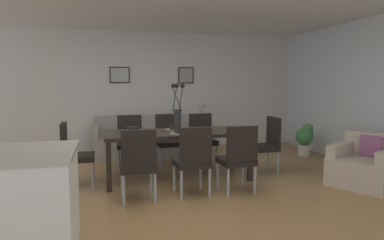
{
  "coord_description": "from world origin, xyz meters",
  "views": [
    {
      "loc": [
        -0.79,
        -4.37,
        1.47
      ],
      "look_at": [
        0.51,
        0.64,
        0.91
      ],
      "focal_mm": 31.79,
      "sensor_mm": 36.0,
      "label": 1
    }
  ],
  "objects_px": {
    "side_table": "(201,141)",
    "framed_picture_center": "(186,75)",
    "dining_chair_head_east": "(267,142)",
    "bowl_near_left": "(135,132)",
    "bowl_near_right": "(133,129)",
    "bowl_far_left": "(180,131)",
    "bowl_far_right": "(175,127)",
    "framed_picture_left": "(120,75)",
    "dining_chair_mid_left": "(238,156)",
    "armchair": "(365,166)",
    "sofa": "(145,142)",
    "dining_chair_near_right": "(130,139)",
    "dining_chair_mid_right": "(202,136)",
    "dining_chair_head_west": "(73,151)",
    "dining_table": "(178,136)",
    "potted_plant": "(305,138)",
    "centerpiece_vase": "(177,113)",
    "dining_chair_near_left": "(138,161)",
    "dining_chair_far_left": "(193,157)",
    "table_lamp": "(201,111)",
    "dining_chair_far_right": "(168,137)"
  },
  "relations": [
    {
      "from": "side_table",
      "to": "framed_picture_center",
      "type": "height_order",
      "value": "framed_picture_center"
    },
    {
      "from": "dining_chair_head_east",
      "to": "bowl_near_left",
      "type": "xyz_separation_m",
      "value": [
        -2.16,
        -0.2,
        0.27
      ]
    },
    {
      "from": "bowl_near_right",
      "to": "bowl_far_left",
      "type": "relative_size",
      "value": 1.0
    },
    {
      "from": "framed_picture_center",
      "to": "bowl_far_right",
      "type": "bearing_deg",
      "value": -107.7
    },
    {
      "from": "bowl_near_left",
      "to": "framed_picture_left",
      "type": "height_order",
      "value": "framed_picture_left"
    },
    {
      "from": "dining_chair_mid_left",
      "to": "dining_chair_head_east",
      "type": "height_order",
      "value": "same"
    },
    {
      "from": "bowl_far_left",
      "to": "armchair",
      "type": "relative_size",
      "value": 0.16
    },
    {
      "from": "bowl_near_right",
      "to": "sofa",
      "type": "height_order",
      "value": "bowl_near_right"
    },
    {
      "from": "framed_picture_left",
      "to": "bowl_far_right",
      "type": "bearing_deg",
      "value": -72.3
    },
    {
      "from": "dining_chair_near_right",
      "to": "bowl_near_left",
      "type": "distance_m",
      "value": 1.09
    },
    {
      "from": "dining_chair_mid_right",
      "to": "bowl_far_left",
      "type": "relative_size",
      "value": 5.41
    },
    {
      "from": "dining_chair_mid_left",
      "to": "dining_chair_head_west",
      "type": "bearing_deg",
      "value": 158.58
    },
    {
      "from": "bowl_far_left",
      "to": "framed_picture_center",
      "type": "xyz_separation_m",
      "value": [
        0.74,
        2.71,
        0.87
      ]
    },
    {
      "from": "dining_table",
      "to": "dining_chair_head_east",
      "type": "distance_m",
      "value": 1.51
    },
    {
      "from": "dining_chair_near_right",
      "to": "sofa",
      "type": "xyz_separation_m",
      "value": [
        0.37,
        1.03,
        -0.23
      ]
    },
    {
      "from": "dining_table",
      "to": "bowl_far_right",
      "type": "relative_size",
      "value": 12.94
    },
    {
      "from": "potted_plant",
      "to": "dining_chair_near_right",
      "type": "bearing_deg",
      "value": -177.56
    },
    {
      "from": "dining_chair_head_east",
      "to": "centerpiece_vase",
      "type": "bearing_deg",
      "value": 179.71
    },
    {
      "from": "framed_picture_center",
      "to": "bowl_near_right",
      "type": "bearing_deg",
      "value": -121.18
    },
    {
      "from": "dining_chair_head_east",
      "to": "side_table",
      "type": "xyz_separation_m",
      "value": [
        -0.62,
        1.8,
        -0.25
      ]
    },
    {
      "from": "dining_chair_near_right",
      "to": "armchair",
      "type": "xyz_separation_m",
      "value": [
        3.21,
        -1.87,
        -0.23
      ]
    },
    {
      "from": "dining_chair_near_left",
      "to": "sofa",
      "type": "xyz_separation_m",
      "value": [
        0.4,
        2.77,
        -0.23
      ]
    },
    {
      "from": "dining_chair_near_right",
      "to": "dining_chair_far_left",
      "type": "height_order",
      "value": "same"
    },
    {
      "from": "table_lamp",
      "to": "dining_chair_mid_right",
      "type": "bearing_deg",
      "value": -104.49
    },
    {
      "from": "dining_chair_far_right",
      "to": "bowl_far_right",
      "type": "relative_size",
      "value": 5.41
    },
    {
      "from": "centerpiece_vase",
      "to": "sofa",
      "type": "bearing_deg",
      "value": 98.72
    },
    {
      "from": "side_table",
      "to": "bowl_near_left",
      "type": "bearing_deg",
      "value": -127.71
    },
    {
      "from": "dining_chair_mid_left",
      "to": "framed_picture_left",
      "type": "distance_m",
      "value": 3.83
    },
    {
      "from": "dining_chair_far_left",
      "to": "sofa",
      "type": "height_order",
      "value": "dining_chair_far_left"
    },
    {
      "from": "framed_picture_center",
      "to": "potted_plant",
      "type": "distance_m",
      "value": 2.91
    },
    {
      "from": "dining_chair_far_left",
      "to": "bowl_far_right",
      "type": "height_order",
      "value": "dining_chair_far_left"
    },
    {
      "from": "dining_chair_mid_right",
      "to": "armchair",
      "type": "height_order",
      "value": "dining_chair_mid_right"
    },
    {
      "from": "dining_chair_head_east",
      "to": "side_table",
      "type": "height_order",
      "value": "dining_chair_head_east"
    },
    {
      "from": "dining_chair_far_left",
      "to": "armchair",
      "type": "bearing_deg",
      "value": -4.26
    },
    {
      "from": "dining_table",
      "to": "framed_picture_left",
      "type": "distance_m",
      "value": 2.8
    },
    {
      "from": "dining_chair_mid_left",
      "to": "framed_picture_center",
      "type": "distance_m",
      "value": 3.58
    },
    {
      "from": "dining_chair_near_right",
      "to": "potted_plant",
      "type": "relative_size",
      "value": 1.37
    },
    {
      "from": "dining_chair_near_left",
      "to": "dining_chair_mid_left",
      "type": "height_order",
      "value": "same"
    },
    {
      "from": "bowl_far_left",
      "to": "framed_picture_center",
      "type": "distance_m",
      "value": 2.94
    },
    {
      "from": "centerpiece_vase",
      "to": "armchair",
      "type": "relative_size",
      "value": 0.68
    },
    {
      "from": "centerpiece_vase",
      "to": "bowl_near_left",
      "type": "height_order",
      "value": "centerpiece_vase"
    },
    {
      "from": "bowl_near_left",
      "to": "armchair",
      "type": "bearing_deg",
      "value": -14.3
    },
    {
      "from": "dining_chair_far_right",
      "to": "potted_plant",
      "type": "bearing_deg",
      "value": 2.45
    },
    {
      "from": "dining_table",
      "to": "bowl_near_right",
      "type": "height_order",
      "value": "bowl_near_right"
    },
    {
      "from": "dining_chair_head_west",
      "to": "potted_plant",
      "type": "distance_m",
      "value": 4.52
    },
    {
      "from": "bowl_far_left",
      "to": "dining_chair_head_east",
      "type": "bearing_deg",
      "value": 7.44
    },
    {
      "from": "dining_chair_far_left",
      "to": "dining_chair_head_east",
      "type": "height_order",
      "value": "same"
    },
    {
      "from": "dining_table",
      "to": "table_lamp",
      "type": "relative_size",
      "value": 4.31
    },
    {
      "from": "dining_chair_far_right",
      "to": "bowl_far_right",
      "type": "xyz_separation_m",
      "value": [
        -0.02,
        -0.68,
        0.27
      ]
    },
    {
      "from": "dining_chair_mid_left",
      "to": "bowl_far_right",
      "type": "bearing_deg",
      "value": 120.86
    }
  ]
}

